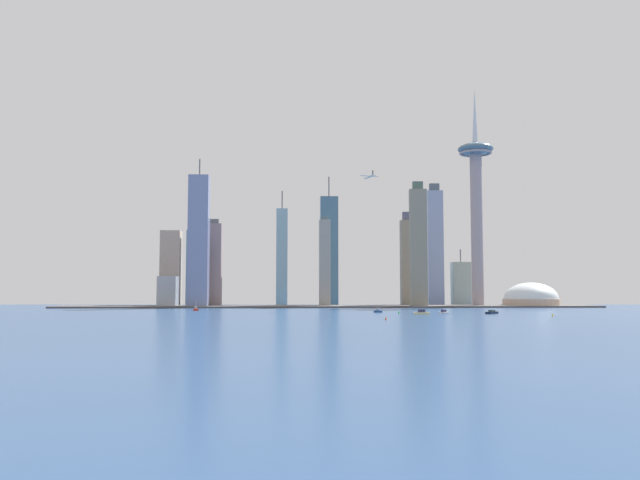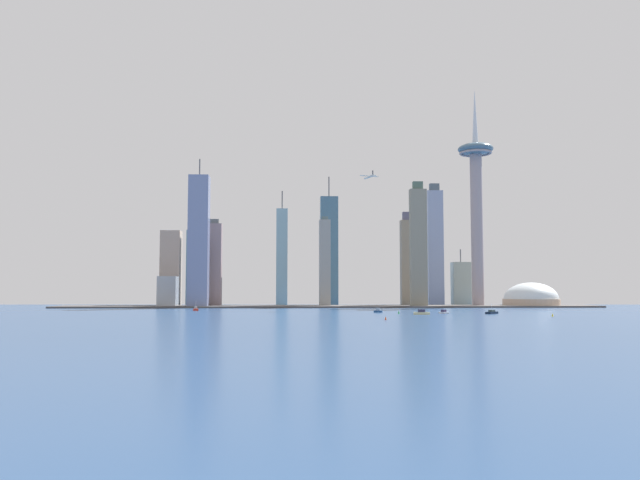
% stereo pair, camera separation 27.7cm
% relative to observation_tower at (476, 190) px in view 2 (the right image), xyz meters
% --- Properties ---
extents(ground_plane, '(6000.00, 6000.00, 0.00)m').
position_rel_observation_tower_xyz_m(ground_plane, '(-197.95, -464.41, -157.21)').
color(ground_plane, navy).
extents(waterfront_pier, '(700.78, 70.62, 2.20)m').
position_rel_observation_tower_xyz_m(waterfront_pier, '(-197.95, -8.04, -156.11)').
color(waterfront_pier, '#4E4A48').
rests_on(waterfront_pier, ground).
extents(observation_tower, '(47.31, 47.31, 296.02)m').
position_rel_observation_tower_xyz_m(observation_tower, '(0.00, 0.00, 0.00)').
color(observation_tower, '#A09094').
rests_on(observation_tower, ground).
extents(stadium_dome, '(74.69, 74.69, 43.79)m').
position_rel_observation_tower_xyz_m(stadium_dome, '(72.85, 3.46, -147.86)').
color(stadium_dome, '#BEA48D').
rests_on(stadium_dome, ground).
extents(skyscraper_0, '(16.01, 21.65, 165.48)m').
position_rel_observation_tower_xyz_m(skyscraper_0, '(-261.70, 79.81, -87.68)').
color(skyscraper_0, '#7EA8B9').
rests_on(skyscraper_0, ground).
extents(skyscraper_1, '(14.43, 21.04, 120.11)m').
position_rel_observation_tower_xyz_m(skyscraper_1, '(-204.09, 6.59, -98.64)').
color(skyscraper_1, gray).
rests_on(skyscraper_1, ground).
extents(skyscraper_2, '(24.30, 26.02, 40.36)m').
position_rel_observation_tower_xyz_m(skyscraper_2, '(-410.92, 10.65, -137.03)').
color(skyscraper_2, '#A8AFB8').
rests_on(skyscraper_2, ground).
extents(skyscraper_3, '(27.32, 23.03, 105.10)m').
position_rel_observation_tower_xyz_m(skyscraper_3, '(-416.80, 62.79, -104.66)').
color(skyscraper_3, '#B49E8D').
rests_on(skyscraper_3, ground).
extents(skyscraper_4, '(20.42, 15.29, 116.68)m').
position_rel_observation_tower_xyz_m(skyscraper_4, '(-351.43, 14.17, -100.81)').
color(skyscraper_4, gray).
rests_on(skyscraper_4, ground).
extents(skyscraper_5, '(25.61, 22.91, 191.76)m').
position_rel_observation_tower_xyz_m(skyscraper_5, '(-367.61, -18.15, -72.38)').
color(skyscraper_5, '#6E7BA6').
rests_on(skyscraper_5, ground).
extents(skyscraper_6, '(21.47, 12.23, 164.51)m').
position_rel_observation_tower_xyz_m(skyscraper_6, '(-83.03, -17.01, -78.13)').
color(skyscraper_6, gray).
rests_on(skyscraper_6, ground).
extents(skyscraper_7, '(27.11, 16.01, 113.65)m').
position_rel_observation_tower_xyz_m(skyscraper_7, '(-381.30, 64.14, -102.63)').
color(skyscraper_7, '#618FAA').
rests_on(skyscraper_7, ground).
extents(skyscraper_8, '(22.77, 13.52, 176.55)m').
position_rel_observation_tower_xyz_m(skyscraper_8, '(-40.80, 71.58, -72.21)').
color(skyscraper_8, '#8999BE').
rests_on(skyscraper_8, ground).
extents(skyscraper_9, '(16.68, 14.72, 131.20)m').
position_rel_observation_tower_xyz_m(skyscraper_9, '(-87.66, 42.03, -95.21)').
color(skyscraper_9, gray).
rests_on(skyscraper_9, ground).
extents(skyscraper_10, '(24.92, 19.81, 183.29)m').
position_rel_observation_tower_xyz_m(skyscraper_10, '(-195.10, 58.82, -80.09)').
color(skyscraper_10, '#406781').
rests_on(skyscraper_10, ground).
extents(skyscraper_11, '(25.10, 20.90, 80.76)m').
position_rel_observation_tower_xyz_m(skyscraper_11, '(-4.56, 68.36, -126.07)').
color(skyscraper_11, '#95A093').
rests_on(skyscraper_11, ground).
extents(boat_1, '(15.65, 16.07, 10.32)m').
position_rel_observation_tower_xyz_m(boat_1, '(-59.13, -243.94, -155.82)').
color(boat_1, black).
rests_on(boat_1, ground).
extents(boat_2, '(6.74, 8.85, 10.70)m').
position_rel_observation_tower_xyz_m(boat_2, '(-353.77, -135.73, -155.52)').
color(boat_2, red).
rests_on(boat_2, ground).
extents(boat_3, '(15.60, 8.27, 4.83)m').
position_rel_observation_tower_xyz_m(boat_3, '(-129.61, -259.21, -155.45)').
color(boat_3, beige).
rests_on(boat_3, ground).
extents(boat_4, '(7.60, 14.08, 3.75)m').
position_rel_observation_tower_xyz_m(boat_4, '(-102.84, -233.16, -155.87)').
color(boat_4, white).
rests_on(boat_4, ground).
extents(boat_5, '(9.03, 5.27, 4.55)m').
position_rel_observation_tower_xyz_m(boat_5, '(-161.98, -200.80, -155.57)').
color(boat_5, navy).
rests_on(boat_5, ground).
extents(channel_buoy_0, '(1.60, 1.60, 2.77)m').
position_rel_observation_tower_xyz_m(channel_buoy_0, '(-178.47, -361.28, -155.82)').
color(channel_buoy_0, '#E54C19').
rests_on(channel_buoy_0, ground).
extents(channel_buoy_1, '(1.59, 1.59, 2.72)m').
position_rel_observation_tower_xyz_m(channel_buoy_1, '(-146.18, -231.32, -155.85)').
color(channel_buoy_1, green).
rests_on(channel_buoy_1, ground).
extents(channel_buoy_2, '(1.54, 1.54, 2.70)m').
position_rel_observation_tower_xyz_m(channel_buoy_2, '(-25.68, -305.86, -155.86)').
color(channel_buoy_2, yellow).
rests_on(channel_buoy_2, ground).
extents(airplane, '(23.52, 22.56, 7.29)m').
position_rel_observation_tower_xyz_m(airplane, '(-157.54, -99.14, -0.98)').
color(airplane, silver).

